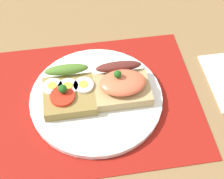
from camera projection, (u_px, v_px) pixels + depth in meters
The scene contains 5 objects.
ground_plane at pixel (97, 106), 65.33cm from camera, with size 120.00×90.00×3.20cm, color olive.
placemat at pixel (96, 100), 63.95cm from camera, with size 38.55×31.17×0.30cm, color maroon.
plate at pixel (96, 98), 63.41cm from camera, with size 24.84×24.84×1.08cm, color white.
sandwich_egg_tomato at pixel (68, 91), 61.88cm from camera, with size 9.38×10.17×4.21cm.
sandwich_salmon at pixel (122, 85), 62.05cm from camera, with size 10.31×9.10×5.69cm.
Camera 1 is at (-2.86, -37.87, 51.73)cm, focal length 54.10 mm.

